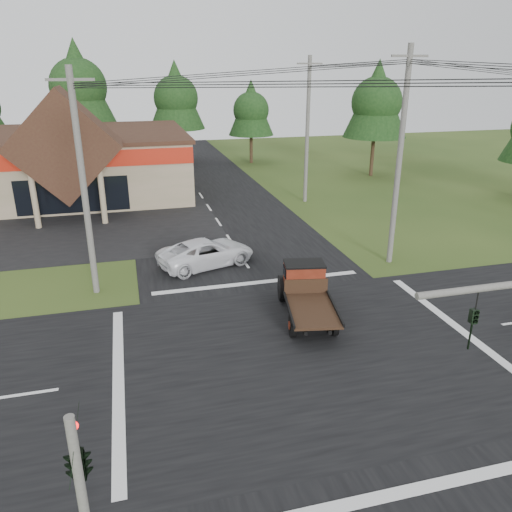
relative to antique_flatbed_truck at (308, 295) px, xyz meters
name	(u,v)px	position (x,y,z in m)	size (l,w,h in m)	color
ground	(305,354)	(-1.11, -2.82, -1.11)	(120.00, 120.00, 0.00)	#2D4518
road_ns	(305,354)	(-1.11, -2.82, -1.10)	(12.00, 120.00, 0.02)	black
road_ew	(305,354)	(-1.11, -2.82, -1.10)	(120.00, 12.00, 0.02)	black
parking_apron	(8,233)	(-15.11, 16.18, -1.10)	(28.00, 14.00, 0.02)	black
cvs_building	(5,165)	(-16.82, 26.75, 1.66)	(30.40, 18.20, 9.19)	gray
traffic_signal_corner	(76,448)	(-8.61, -10.14, 2.41)	(0.53, 2.48, 4.40)	#595651
utility_pole_nw	(83,184)	(-9.11, 5.18, 4.27)	(2.00, 0.30, 10.50)	#595651
utility_pole_ne	(399,158)	(6.89, 5.18, 4.78)	(2.00, 0.30, 11.50)	#595651
utility_pole_n	(307,130)	(6.89, 19.18, 4.62)	(2.00, 0.30, 11.20)	#595651
tree_row_c	(78,84)	(-11.11, 38.18, 7.61)	(7.28, 7.28, 13.13)	#332316
tree_row_d	(176,96)	(-1.11, 39.18, 6.26)	(6.16, 6.16, 11.11)	#332316
tree_row_e	(251,108)	(6.89, 37.18, 4.92)	(5.04, 5.04, 9.09)	#332316
tree_side_ne	(377,100)	(16.89, 27.18, 6.26)	(6.16, 6.16, 11.11)	#332316
antique_flatbed_truck	(308,295)	(0.00, 0.00, 0.00)	(2.03, 5.33, 2.23)	#54190C
white_pickup	(206,253)	(-3.27, 7.29, -0.36)	(2.49, 5.40, 1.50)	white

